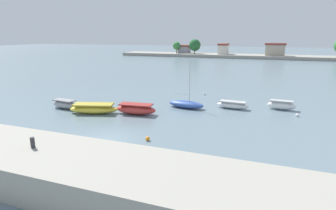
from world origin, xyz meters
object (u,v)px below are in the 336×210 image
(moored_boat_5, at_px, (281,105))
(mooring_buoy_0, at_px, (297,115))
(mooring_buoy_2, at_px, (148,139))
(mooring_buoy_3, at_px, (205,94))
(moored_boat_4, at_px, (233,105))
(mooring_bollard, at_px, (33,143))
(moored_boat_2, at_px, (136,109))
(moored_boat_1, at_px, (94,109))
(moored_boat_0, at_px, (65,104))
(moored_boat_3, at_px, (186,104))

(moored_boat_5, distance_m, mooring_buoy_0, 3.07)
(mooring_buoy_0, relative_size, mooring_buoy_2, 0.88)
(mooring_buoy_0, relative_size, mooring_buoy_3, 1.13)
(moored_boat_4, bearing_deg, mooring_bollard, -110.63)
(moored_boat_4, bearing_deg, mooring_buoy_0, -4.63)
(moored_boat_2, height_order, moored_boat_4, moored_boat_2)
(mooring_buoy_3, bearing_deg, mooring_bollard, -99.39)
(moored_boat_1, distance_m, moored_boat_5, 22.38)
(mooring_bollard, height_order, mooring_buoy_0, mooring_bollard)
(moored_boat_4, distance_m, moored_boat_5, 5.80)
(moored_boat_4, relative_size, moored_boat_5, 1.19)
(moored_boat_2, xyz_separation_m, mooring_buoy_2, (4.59, -6.97, -0.39))
(moored_boat_0, xyz_separation_m, mooring_buoy_3, (14.49, 13.57, -0.37))
(moored_boat_1, xyz_separation_m, mooring_buoy_3, (9.85, 14.17, -0.38))
(moored_boat_5, relative_size, mooring_buoy_3, 11.16)
(mooring_bollard, relative_size, moored_boat_3, 0.12)
(moored_boat_2, xyz_separation_m, moored_boat_3, (4.58, 4.63, -0.11))
(mooring_bollard, relative_size, moored_boat_4, 0.17)
(mooring_buoy_2, xyz_separation_m, mooring_buoy_3, (0.49, 19.79, -0.04))
(moored_boat_3, relative_size, moored_boat_4, 1.44)
(moored_boat_2, relative_size, moored_boat_5, 1.46)
(mooring_bollard, bearing_deg, mooring_buoy_2, 62.97)
(moored_boat_3, bearing_deg, mooring_bollard, -94.76)
(moored_boat_1, distance_m, mooring_buoy_2, 10.92)
(mooring_buoy_3, bearing_deg, moored_boat_1, -124.81)
(mooring_buoy_3, bearing_deg, moored_boat_2, -111.64)
(mooring_bollard, bearing_deg, moored_boat_5, 56.46)
(moored_boat_4, height_order, moored_boat_5, moored_boat_5)
(mooring_buoy_0, bearing_deg, moored_boat_5, 122.03)
(moored_boat_5, bearing_deg, mooring_buoy_0, -54.60)
(moored_boat_5, bearing_deg, moored_boat_3, -160.47)
(moored_boat_4, xyz_separation_m, mooring_buoy_0, (7.20, -1.04, -0.27))
(moored_boat_3, distance_m, mooring_buoy_2, 11.61)
(moored_boat_2, height_order, mooring_buoy_3, moored_boat_2)
(moored_boat_3, bearing_deg, moored_boat_0, -151.91)
(moored_boat_3, xyz_separation_m, moored_boat_4, (5.47, 1.66, -0.04))
(moored_boat_5, xyz_separation_m, mooring_buoy_2, (-11.05, -14.81, -0.35))
(mooring_bollard, distance_m, moored_boat_4, 23.46)
(moored_boat_0, distance_m, moored_boat_5, 26.48)
(moored_boat_0, bearing_deg, moored_boat_5, 25.03)
(moored_boat_3, bearing_deg, mooring_buoy_0, 9.84)
(mooring_bollard, relative_size, moored_boat_2, 0.14)
(moored_boat_0, height_order, moored_boat_4, moored_boat_0)
(mooring_bollard, xyz_separation_m, moored_boat_4, (9.58, 21.33, -1.91))
(moored_boat_0, relative_size, moored_boat_1, 0.63)
(mooring_buoy_2, relative_size, mooring_buoy_3, 1.29)
(moored_boat_4, height_order, mooring_buoy_2, moored_boat_4)
(moored_boat_1, bearing_deg, mooring_buoy_0, -0.33)
(moored_boat_4, bearing_deg, moored_boat_5, 19.02)
(moored_boat_3, relative_size, mooring_buoy_2, 14.79)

